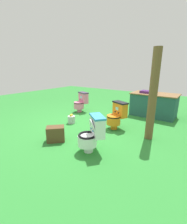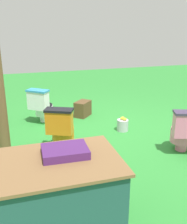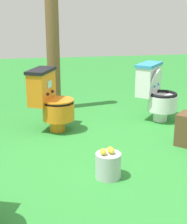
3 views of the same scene
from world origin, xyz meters
TOP-DOWN VIEW (x-y plane):
  - ground at (0.00, 0.00)m, footprint 14.00×14.00m
  - toilet_orange at (1.02, 0.33)m, footprint 0.57×0.62m
  - toilet_pink at (-0.82, 1.03)m, footprint 0.55×0.60m
  - toilet_white at (1.18, -1.00)m, footprint 0.62×0.64m
  - vendor_table at (1.51, 2.10)m, footprint 1.47×0.88m
  - small_crate at (0.27, -1.13)m, footprint 0.45×0.45m
  - lemon_bucket at (-0.25, -0.08)m, footprint 0.22×0.22m

SIDE VIEW (x-z plane):
  - ground at x=0.00m, z-range 0.00..0.00m
  - lemon_bucket at x=-0.25m, z-range -0.02..0.26m
  - small_crate at x=0.27m, z-range 0.00..0.34m
  - toilet_orange at x=1.02m, z-range 0.01..0.73m
  - toilet_pink at x=-0.82m, z-range 0.01..0.73m
  - toilet_white at x=1.18m, z-range 0.01..0.74m
  - vendor_table at x=1.51m, z-range -0.03..0.82m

